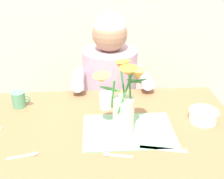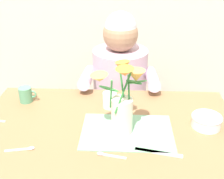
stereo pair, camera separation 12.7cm
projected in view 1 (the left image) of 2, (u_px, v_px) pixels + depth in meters
The scene contains 11 objects.
dining_table at pixel (108, 148), 1.35m from camera, with size 1.20×0.80×0.74m.
seated_person at pixel (110, 99), 1.94m from camera, with size 0.45×0.47×1.14m.
striped_placemat at pixel (128, 131), 1.30m from camera, with size 0.40×0.28×0.01m, color #7AB289.
flower_vase at pixel (124, 100), 1.23m from camera, with size 0.25×0.20×0.33m.
ceramic_bowl at pixel (203, 115), 1.37m from camera, with size 0.14×0.14×0.06m.
dinner_knife at pixel (163, 149), 1.19m from camera, with size 0.19×0.02×0.01m, color silver.
ceramic_mug at pixel (19, 99), 1.48m from camera, with size 0.09×0.07×0.08m.
coffee_cup at pixel (107, 100), 1.47m from camera, with size 0.09×0.07×0.08m.
spoon_0 at pixel (28, 155), 1.15m from camera, with size 0.12×0.04×0.01m.
spoon_2 at pixel (113, 155), 1.15m from camera, with size 0.12×0.04×0.01m.
spoon_3 at pixel (111, 95), 1.60m from camera, with size 0.09×0.10×0.01m.
Camera 1 is at (-0.05, -1.08, 1.49)m, focal length 47.13 mm.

